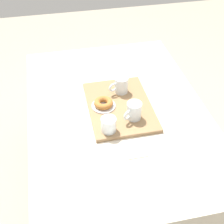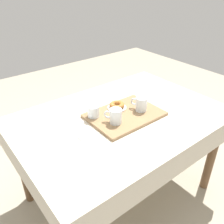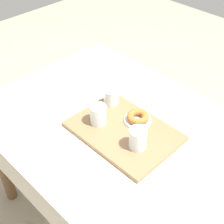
{
  "view_description": "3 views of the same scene",
  "coord_description": "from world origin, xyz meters",
  "views": [
    {
      "loc": [
        1.24,
        -0.29,
        1.83
      ],
      "look_at": [
        0.06,
        -0.04,
        0.77
      ],
      "focal_mm": 49.96,
      "sensor_mm": 36.0,
      "label": 1
    },
    {
      "loc": [
        0.88,
        1.02,
        1.56
      ],
      "look_at": [
        0.07,
        -0.02,
        0.77
      ],
      "focal_mm": 38.58,
      "sensor_mm": 36.0,
      "label": 2
    },
    {
      "loc": [
        -0.73,
        0.79,
        1.73
      ],
      "look_at": [
        0.07,
        0.01,
        0.8
      ],
      "focal_mm": 51.44,
      "sensor_mm": 36.0,
      "label": 3
    }
  ],
  "objects": [
    {
      "name": "tea_mug_left",
      "position": [
        0.1,
        0.06,
        0.79
      ],
      "size": [
        0.09,
        0.1,
        0.09
      ],
      "color": "white",
      "rests_on": "serving_tray"
    },
    {
      "name": "tea_mug_right",
      "position": [
        -0.13,
        0.05,
        0.79
      ],
      "size": [
        0.08,
        0.11,
        0.09
      ],
      "color": "white",
      "rests_on": "serving_tray"
    },
    {
      "name": "dining_table",
      "position": [
        0.0,
        0.0,
        0.63
      ],
      "size": [
        1.37,
        0.95,
        0.73
      ],
      "color": "beige",
      "rests_on": "ground"
    },
    {
      "name": "paper_napkin",
      "position": [
        0.3,
        0.01,
        0.73
      ],
      "size": [
        0.1,
        0.12,
        0.01
      ],
      "primitive_type": "cube",
      "rotation": [
        0.0,
        0.0,
        0.01
      ],
      "color": "white",
      "rests_on": "dining_table"
    },
    {
      "name": "water_glass_near",
      "position": [
        0.16,
        -0.08,
        0.78
      ],
      "size": [
        0.08,
        0.08,
        0.08
      ],
      "color": "white",
      "rests_on": "serving_tray"
    },
    {
      "name": "ground_plane",
      "position": [
        0.0,
        0.0,
        0.0
      ],
      "size": [
        6.0,
        6.0,
        0.0
      ],
      "primitive_type": "plane",
      "color": "gray"
    },
    {
      "name": "sugar_donut_left",
      "position": [
        -0.02,
        -0.07,
        0.77
      ],
      "size": [
        0.1,
        0.1,
        0.03
      ],
      "primitive_type": "torus",
      "color": "#A3662D",
      "rests_on": "donut_plate_left"
    },
    {
      "name": "donut_plate_left",
      "position": [
        -0.02,
        -0.07,
        0.75
      ],
      "size": [
        0.13,
        0.13,
        0.01
      ],
      "primitive_type": "cylinder",
      "color": "silver",
      "rests_on": "serving_tray"
    },
    {
      "name": "serving_tray",
      "position": [
        -0.02,
        0.02,
        0.74
      ],
      "size": [
        0.47,
        0.34,
        0.02
      ],
      "primitive_type": "cube",
      "color": "olive",
      "rests_on": "dining_table"
    }
  ]
}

